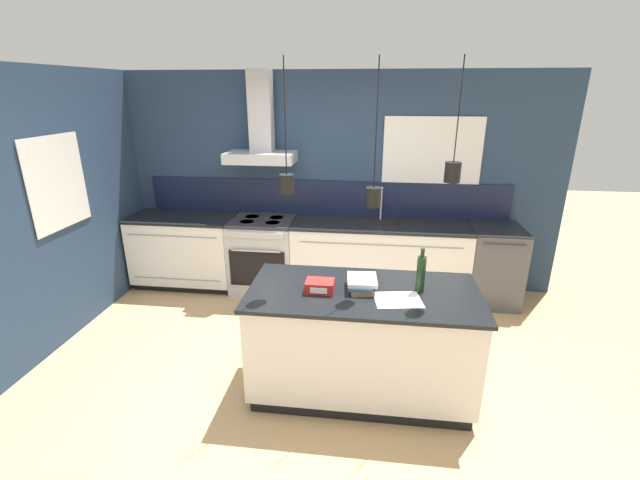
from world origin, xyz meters
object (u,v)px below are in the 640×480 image
at_px(oven_range, 264,255).
at_px(book_stack, 361,284).
at_px(red_supply_box, 320,286).
at_px(bottle_on_island, 421,273).
at_px(dishwasher, 493,265).

bearing_deg(oven_range, book_stack, -54.68).
distance_m(book_stack, red_supply_box, 0.32).
relative_size(bottle_on_island, book_stack, 1.23).
xyz_separation_m(bottle_on_island, book_stack, (-0.45, -0.03, -0.10)).
distance_m(oven_range, bottle_on_island, 2.50).
xyz_separation_m(oven_range, book_stack, (1.25, -1.76, 0.51)).
bearing_deg(bottle_on_island, red_supply_box, -172.72).
relative_size(book_stack, red_supply_box, 1.31).
xyz_separation_m(oven_range, dishwasher, (2.73, 0.00, 0.00)).
bearing_deg(bottle_on_island, oven_range, 134.41).
bearing_deg(dishwasher, oven_range, -179.91).
height_order(oven_range, red_supply_box, red_supply_box).
height_order(bottle_on_island, book_stack, bottle_on_island).
xyz_separation_m(oven_range, bottle_on_island, (1.70, -1.73, 0.61)).
xyz_separation_m(book_stack, red_supply_box, (-0.32, -0.07, -0.01)).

